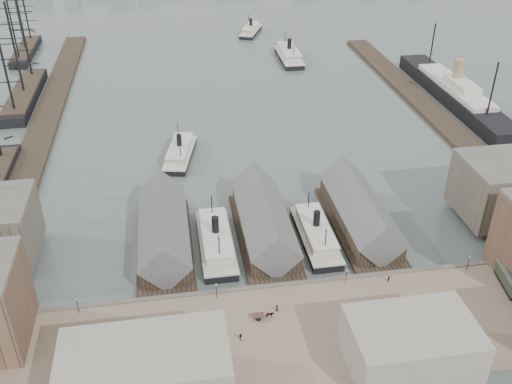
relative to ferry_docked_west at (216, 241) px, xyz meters
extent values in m
plane|color=#4B5754|center=(13.00, -13.93, -2.36)|extent=(900.00, 900.00, 0.00)
cube|color=#806A56|center=(13.00, -33.93, -1.36)|extent=(180.00, 30.00, 2.00)
cube|color=#59544C|center=(13.00, -19.13, -1.21)|extent=(180.00, 1.20, 2.30)
cube|color=#2D231C|center=(-55.00, 86.07, -1.56)|extent=(10.00, 220.00, 1.60)
cube|color=#2D231C|center=(91.00, 76.07, -1.56)|extent=(10.00, 180.00, 1.60)
cube|color=#2D231C|center=(-13.00, 2.07, -1.76)|extent=(14.00, 42.00, 1.20)
cube|color=#2D231C|center=(-13.00, 3.07, 1.34)|extent=(12.00, 36.00, 5.00)
cube|color=#59595B|center=(-13.00, 3.07, 3.94)|extent=(12.60, 37.00, 12.60)
cube|color=#2D231C|center=(13.00, 2.07, -1.76)|extent=(14.00, 42.00, 1.20)
cube|color=#2D231C|center=(13.00, 3.07, 1.34)|extent=(12.00, 36.00, 5.00)
cube|color=#59595B|center=(13.00, 3.07, 3.94)|extent=(12.60, 37.00, 12.60)
cube|color=#2D231C|center=(39.00, 2.07, -1.76)|extent=(14.00, 42.00, 1.20)
cube|color=#2D231C|center=(39.00, 3.07, 1.34)|extent=(12.00, 36.00, 5.00)
cube|color=#59595B|center=(39.00, 3.07, 3.94)|extent=(12.60, 37.00, 12.60)
cube|color=gray|center=(33.00, -45.93, 4.64)|extent=(24.00, 16.00, 10.00)
cube|color=gray|center=(-17.00, -45.93, 5.64)|extent=(30.00, 16.00, 12.00)
cylinder|color=black|center=(-32.00, -20.93, 1.44)|extent=(0.16, 0.16, 3.60)
sphere|color=silver|center=(-32.00, -20.93, 3.34)|extent=(0.44, 0.44, 0.44)
cylinder|color=black|center=(-2.00, -20.93, 1.44)|extent=(0.16, 0.16, 3.60)
sphere|color=silver|center=(-2.00, -20.93, 3.34)|extent=(0.44, 0.44, 0.44)
cylinder|color=black|center=(28.00, -20.93, 1.44)|extent=(0.16, 0.16, 3.60)
sphere|color=silver|center=(28.00, -20.93, 3.34)|extent=(0.44, 0.44, 0.44)
cylinder|color=black|center=(58.00, -20.93, 1.44)|extent=(0.16, 0.16, 3.60)
sphere|color=silver|center=(58.00, -20.93, 3.34)|extent=(0.44, 0.44, 0.44)
cube|color=black|center=(0.00, 0.00, -1.45)|extent=(8.06, 28.20, 1.81)
cube|color=silver|center=(0.00, 0.00, -0.14)|extent=(8.46, 28.20, 0.50)
cube|color=silver|center=(0.00, 0.00, 1.27)|extent=(6.55, 20.15, 2.22)
cube|color=silver|center=(0.00, 0.00, 2.68)|extent=(7.05, 22.16, 0.40)
cylinder|color=black|center=(0.00, 0.00, 4.89)|extent=(1.81, 1.81, 4.53)
cylinder|color=black|center=(0.00, 9.07, 4.69)|extent=(0.30, 0.30, 6.04)
cylinder|color=black|center=(0.00, -9.07, 4.69)|extent=(0.30, 0.30, 6.04)
cube|color=black|center=(26.00, -0.96, -1.49)|extent=(7.71, 26.99, 1.74)
cube|color=silver|center=(26.00, -0.96, -0.24)|extent=(8.10, 26.99, 0.48)
cube|color=silver|center=(26.00, -0.96, 1.11)|extent=(6.27, 19.28, 2.12)
cube|color=silver|center=(26.00, -0.96, 2.46)|extent=(6.75, 21.21, 0.39)
cylinder|color=black|center=(26.00, -0.96, 4.58)|extent=(1.74, 1.74, 4.34)
cylinder|color=black|center=(26.00, 7.71, 4.39)|extent=(0.29, 0.29, 5.78)
cylinder|color=black|center=(26.00, -9.64, 4.39)|extent=(0.29, 0.29, 5.78)
cube|color=black|center=(-6.68, 51.43, -1.55)|extent=(12.43, 26.14, 1.62)
cube|color=silver|center=(-6.68, 51.43, -0.38)|extent=(12.78, 26.22, 0.45)
cube|color=silver|center=(-6.68, 51.43, 0.88)|extent=(9.57, 18.83, 1.98)
cube|color=silver|center=(-6.68, 51.43, 2.14)|extent=(10.39, 20.68, 0.36)
cylinder|color=black|center=(-6.68, 51.43, 4.12)|extent=(1.62, 1.62, 4.05)
cylinder|color=black|center=(-6.68, 59.52, 3.94)|extent=(0.27, 0.27, 5.40)
cylinder|color=black|center=(-6.68, 43.33, 3.94)|extent=(0.27, 0.27, 5.40)
cube|color=black|center=(50.12, 144.46, -1.36)|extent=(9.39, 31.18, 1.99)
cube|color=silver|center=(50.12, 144.46, 0.08)|extent=(9.83, 31.19, 0.55)
cube|color=silver|center=(50.12, 144.46, 1.63)|extent=(7.58, 22.29, 2.44)
cube|color=silver|center=(50.12, 144.46, 3.18)|extent=(8.17, 24.51, 0.44)
cylinder|color=black|center=(50.12, 144.46, 5.62)|extent=(1.99, 1.99, 4.99)
cylinder|color=black|center=(50.12, 154.43, 5.40)|extent=(0.33, 0.33, 6.65)
cylinder|color=black|center=(50.12, 134.48, 5.40)|extent=(0.33, 0.33, 6.65)
cube|color=black|center=(38.84, 192.10, -1.56)|extent=(15.83, 25.64, 1.59)
cube|color=silver|center=(38.84, 192.10, -0.41)|extent=(16.16, 25.77, 0.44)
cube|color=silver|center=(38.84, 192.10, 0.83)|extent=(11.95, 18.57, 1.95)
cube|color=silver|center=(38.84, 192.10, 2.07)|extent=(13.03, 20.38, 0.35)
cylinder|color=black|center=(38.84, 192.10, 4.01)|extent=(1.59, 1.59, 3.98)
cylinder|color=black|center=(38.84, 200.07, 3.84)|extent=(0.27, 0.27, 5.31)
cylinder|color=black|center=(38.84, 184.14, 3.84)|extent=(0.27, 0.27, 5.31)
cube|color=black|center=(-66.35, 111.97, -0.46)|extent=(9.52, 55.02, 3.81)
cube|color=#2D231C|center=(-66.35, 111.97, 1.77)|extent=(8.99, 49.52, 0.63)
cylinder|color=black|center=(-66.35, 92.71, 18.80)|extent=(0.85, 0.85, 35.98)
cylinder|color=black|center=(-66.35, 111.97, 18.80)|extent=(0.85, 0.85, 35.98)
cylinder|color=black|center=(-66.35, 131.22, 18.80)|extent=(0.85, 0.85, 35.98)
cube|color=black|center=(-76.63, 173.63, -0.73)|extent=(8.15, 45.28, 3.26)
cube|color=#2D231C|center=(-76.63, 173.63, 1.17)|extent=(7.70, 40.75, 0.54)
cylinder|color=black|center=(-76.63, 157.79, 15.75)|extent=(0.72, 0.72, 30.79)
cylinder|color=black|center=(-76.63, 173.63, 15.75)|extent=(0.72, 0.72, 30.79)
cylinder|color=black|center=(-76.63, 189.48, 15.75)|extent=(0.72, 0.72, 30.79)
cube|color=black|center=(105.00, 83.18, 0.37)|extent=(11.85, 86.60, 5.47)
cube|color=silver|center=(105.00, 83.18, 4.02)|extent=(10.03, 50.14, 1.82)
cube|color=silver|center=(105.00, 78.62, 6.30)|extent=(7.29, 18.23, 2.73)
cylinder|color=tan|center=(105.00, 83.18, 10.40)|extent=(4.01, 4.01, 9.12)
cube|color=black|center=(64.41, -27.89, 0.06)|extent=(4.03, 10.33, 0.85)
cube|color=#283124|center=(64.41, -27.89, 1.86)|extent=(4.22, 10.87, 2.75)
cube|color=#59595B|center=(64.41, -27.89, 3.40)|extent=(4.49, 11.32, 0.32)
imported|color=black|center=(-17.49, -31.85, 0.51)|extent=(1.69, 1.53, 1.73)
cube|color=#3F2D21|center=(-20.08, -32.08, 0.54)|extent=(2.72, 1.72, 0.25)
cylinder|color=black|center=(-20.02, -32.77, 0.19)|extent=(1.10, 0.18, 1.10)
cylinder|color=black|center=(-20.15, -31.38, 0.19)|extent=(1.10, 0.18, 1.10)
imported|color=black|center=(8.65, -29.13, 0.35)|extent=(1.69, 0.78, 1.42)
cube|color=#3F2D21|center=(6.05, -29.15, 0.54)|extent=(2.61, 1.52, 0.25)
cylinder|color=black|center=(6.05, -29.85, 0.19)|extent=(1.10, 0.09, 1.10)
cylinder|color=black|center=(6.04, -28.45, 0.19)|extent=(1.10, 0.09, 1.10)
imported|color=black|center=(38.72, -35.71, 0.40)|extent=(1.57, 1.74, 1.53)
cube|color=#3F2D21|center=(36.17, -36.22, 0.54)|extent=(2.84, 1.98, 0.25)
cylinder|color=black|center=(36.31, -36.90, 0.19)|extent=(1.09, 0.29, 1.10)
cylinder|color=black|center=(36.03, -35.53, 0.19)|extent=(1.09, 0.29, 1.10)
imported|color=black|center=(-33.13, -26.62, 0.43)|extent=(0.67, 0.57, 1.57)
imported|color=black|center=(-29.94, -30.34, 0.48)|extent=(1.00, 0.90, 1.68)
imported|color=black|center=(-4.23, -27.80, 0.45)|extent=(1.09, 1.21, 1.63)
imported|color=black|center=(1.51, -34.60, 0.51)|extent=(1.08, 0.59, 1.74)
imported|color=black|center=(10.53, -27.35, 0.46)|extent=(0.73, 0.92, 1.64)
imported|color=black|center=(28.66, -35.53, 0.44)|extent=(0.66, 0.54, 1.60)
imported|color=black|center=(38.09, -21.93, 0.45)|extent=(0.99, 0.93, 1.63)
imported|color=black|center=(42.16, -37.28, 0.44)|extent=(1.20, 1.02, 1.61)
camera|label=1|loc=(-8.91, -118.00, 86.29)|focal=40.00mm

